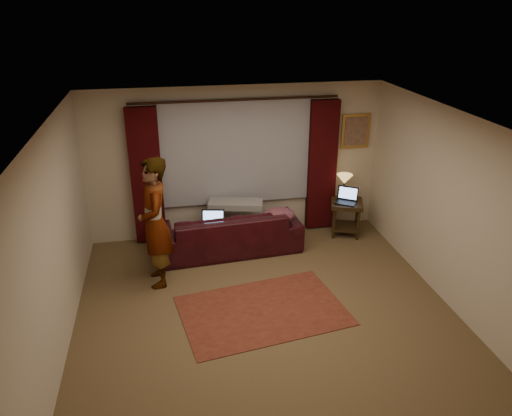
{
  "coord_description": "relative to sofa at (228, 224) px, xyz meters",
  "views": [
    {
      "loc": [
        -1.19,
        -5.5,
        3.95
      ],
      "look_at": [
        0.1,
        1.2,
        1.0
      ],
      "focal_mm": 35.0,
      "sensor_mm": 36.0,
      "label": 1
    }
  ],
  "objects": [
    {
      "name": "sofa",
      "position": [
        0.0,
        0.0,
        0.0
      ],
      "size": [
        2.43,
        1.19,
        0.95
      ],
      "primitive_type": "imported",
      "rotation": [
        0.0,
        0.0,
        3.22
      ],
      "color": "black",
      "rests_on": "floor"
    },
    {
      "name": "sheer_curtain",
      "position": [
        0.25,
        0.6,
        1.02
      ],
      "size": [
        2.5,
        0.05,
        1.8
      ],
      "primitive_type": "cube",
      "color": "#95959D",
      "rests_on": "wall_back"
    },
    {
      "name": "drape_left",
      "position": [
        -1.25,
        0.55,
        0.7
      ],
      "size": [
        0.5,
        0.14,
        2.3
      ],
      "primitive_type": "cube",
      "color": "black",
      "rests_on": "floor"
    },
    {
      "name": "wall_right",
      "position": [
        2.75,
        -1.84,
        0.82
      ],
      "size": [
        0.02,
        5.0,
        2.6
      ],
      "primitive_type": "cube",
      "color": "beige",
      "rests_on": "ground"
    },
    {
      "name": "ceiling",
      "position": [
        0.25,
        -1.84,
        2.12
      ],
      "size": [
        5.0,
        5.0,
        0.02
      ],
      "primitive_type": "cube",
      "color": "silver",
      "rests_on": "ground"
    },
    {
      "name": "drape_right",
      "position": [
        1.75,
        0.55,
        0.7
      ],
      "size": [
        0.5,
        0.14,
        2.3
      ],
      "primitive_type": "cube",
      "color": "black",
      "rests_on": "floor"
    },
    {
      "name": "clothing_pile",
      "position": [
        0.84,
        -0.07,
        0.11
      ],
      "size": [
        0.58,
        0.48,
        0.23
      ],
      "primitive_type": "ellipsoid",
      "rotation": [
        0.0,
        0.0,
        0.13
      ],
      "color": "brown",
      "rests_on": "sofa"
    },
    {
      "name": "wall_left",
      "position": [
        -2.25,
        -1.84,
        0.82
      ],
      "size": [
        0.02,
        5.0,
        2.6
      ],
      "primitive_type": "cube",
      "color": "beige",
      "rests_on": "ground"
    },
    {
      "name": "area_rug",
      "position": [
        0.21,
        -1.83,
        -0.47
      ],
      "size": [
        2.36,
        1.75,
        0.01
      ],
      "primitive_type": "cube",
      "rotation": [
        0.0,
        0.0,
        0.15
      ],
      "color": "maroon",
      "rests_on": "floor"
    },
    {
      "name": "wall_front",
      "position": [
        0.25,
        -4.34,
        0.82
      ],
      "size": [
        5.0,
        0.02,
        2.6
      ],
      "primitive_type": "cube",
      "color": "beige",
      "rests_on": "ground"
    },
    {
      "name": "end_table",
      "position": [
        2.12,
        0.2,
        -0.17
      ],
      "size": [
        0.68,
        0.68,
        0.62
      ],
      "primitive_type": "cube",
      "rotation": [
        0.0,
        0.0,
        -0.32
      ],
      "color": "black",
      "rests_on": "floor"
    },
    {
      "name": "person",
      "position": [
        -1.14,
        -0.8,
        0.49
      ],
      "size": [
        0.61,
        0.61,
        1.92
      ],
      "primitive_type": "imported",
      "rotation": [
        0.0,
        0.0,
        -1.48
      ],
      "color": "gray",
      "rests_on": "floor"
    },
    {
      "name": "laptop_sofa",
      "position": [
        -0.27,
        -0.14,
        0.13
      ],
      "size": [
        0.44,
        0.47,
        0.27
      ],
      "primitive_type": null,
      "rotation": [
        0.0,
        0.0,
        -0.2
      ],
      "color": "black",
      "rests_on": "sofa"
    },
    {
      "name": "laptop_table",
      "position": [
        2.07,
        0.16,
        0.27
      ],
      "size": [
        0.51,
        0.52,
        0.26
      ],
      "primitive_type": null,
      "rotation": [
        0.0,
        0.0,
        -0.59
      ],
      "color": "black",
      "rests_on": "end_table"
    },
    {
      "name": "picture_frame",
      "position": [
        2.35,
        0.63,
        1.27
      ],
      "size": [
        0.5,
        0.04,
        0.6
      ],
      "primitive_type": "cube",
      "color": "#B5853A",
      "rests_on": "wall_back"
    },
    {
      "name": "tiffany_lamp",
      "position": [
        2.11,
        0.38,
        0.36
      ],
      "size": [
        0.32,
        0.32,
        0.44
      ],
      "primitive_type": null,
      "rotation": [
        0.0,
        0.0,
        -0.18
      ],
      "color": "olive",
      "rests_on": "end_table"
    },
    {
      "name": "throw_blanket",
      "position": [
        0.17,
        0.26,
        0.48
      ],
      "size": [
        0.96,
        0.55,
        0.11
      ],
      "primitive_type": "cube",
      "rotation": [
        0.0,
        0.0,
        -0.23
      ],
      "color": "gray",
      "rests_on": "sofa"
    },
    {
      "name": "floor",
      "position": [
        0.25,
        -1.84,
        -0.48
      ],
      "size": [
        5.0,
        5.0,
        0.01
      ],
      "primitive_type": "cube",
      "color": "brown",
      "rests_on": "ground"
    },
    {
      "name": "curtain_rod",
      "position": [
        0.25,
        0.55,
        1.9
      ],
      "size": [
        0.04,
        0.04,
        3.4
      ],
      "primitive_type": "cylinder",
      "color": "black",
      "rests_on": "wall_back"
    },
    {
      "name": "wall_back",
      "position": [
        0.25,
        0.66,
        0.82
      ],
      "size": [
        5.0,
        0.02,
        2.6
      ],
      "primitive_type": "cube",
      "color": "beige",
      "rests_on": "ground"
    }
  ]
}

